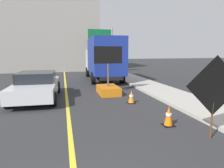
# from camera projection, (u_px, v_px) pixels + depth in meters

# --- Properties ---
(sidewalk_curb) EXTENTS (2.22, 48.00, 0.14)m
(sidewalk_curb) POSITION_uv_depth(u_px,v_px,m) (198.00, 105.00, 8.66)
(sidewalk_curb) COLOR #B2ADA3
(sidewalk_curb) RESTS_ON ground
(lane_center_stripe) EXTENTS (0.14, 36.00, 0.01)m
(lane_center_stripe) POSITION_uv_depth(u_px,v_px,m) (68.00, 117.00, 7.34)
(lane_center_stripe) COLOR yellow
(lane_center_stripe) RESTS_ON ground
(roadwork_sign) EXTENTS (1.62, 0.26, 2.33)m
(roadwork_sign) POSITION_uv_depth(u_px,v_px,m) (215.00, 87.00, 5.27)
(roadwork_sign) COLOR #593819
(roadwork_sign) RESTS_ON ground
(arrow_board_trailer) EXTENTS (1.60, 1.80, 2.70)m
(arrow_board_trailer) POSITION_uv_depth(u_px,v_px,m) (108.00, 86.00, 11.25)
(arrow_board_trailer) COLOR orange
(arrow_board_trailer) RESTS_ON ground
(box_truck) EXTENTS (2.69, 7.23, 3.47)m
(box_truck) POSITION_uv_depth(u_px,v_px,m) (103.00, 58.00, 16.42)
(box_truck) COLOR black
(box_truck) RESTS_ON ground
(pickup_car) EXTENTS (2.26, 4.58, 1.38)m
(pickup_car) POSITION_uv_depth(u_px,v_px,m) (37.00, 86.00, 10.02)
(pickup_car) COLOR silver
(pickup_car) RESTS_ON ground
(highway_guide_sign) EXTENTS (2.79, 0.22, 5.00)m
(highway_guide_sign) POSITION_uv_depth(u_px,v_px,m) (105.00, 42.00, 21.80)
(highway_guide_sign) COLOR gray
(highway_guide_sign) RESTS_ON ground
(far_building_block) EXTENTS (12.38, 8.27, 9.32)m
(far_building_block) POSITION_uv_depth(u_px,v_px,m) (48.00, 34.00, 25.98)
(far_building_block) COLOR gray
(far_building_block) RESTS_ON ground
(traffic_cone_near_sign) EXTENTS (0.36, 0.36, 0.68)m
(traffic_cone_near_sign) POSITION_uv_depth(u_px,v_px,m) (169.00, 116.00, 6.44)
(traffic_cone_near_sign) COLOR black
(traffic_cone_near_sign) RESTS_ON ground
(traffic_cone_mid_lane) EXTENTS (0.36, 0.36, 0.61)m
(traffic_cone_mid_lane) POSITION_uv_depth(u_px,v_px,m) (131.00, 97.00, 9.28)
(traffic_cone_mid_lane) COLOR black
(traffic_cone_mid_lane) RESTS_ON ground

